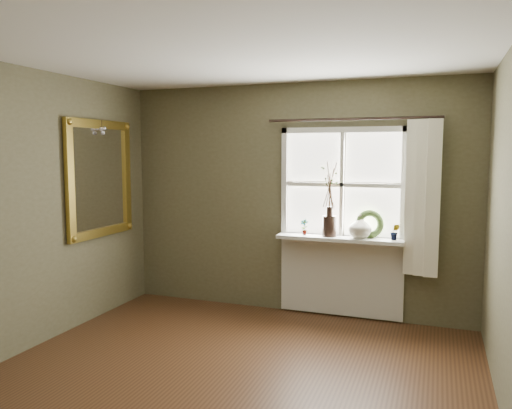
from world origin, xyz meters
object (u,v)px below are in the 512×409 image
object	(u,v)px
dark_jug	(329,226)
gilt_mirror	(100,178)
cream_vase	(360,226)
wreath	(370,227)

from	to	relation	value
dark_jug	gilt_mirror	bearing A→B (deg)	-162.69
gilt_mirror	cream_vase	bearing A→B (deg)	15.32
dark_jug	gilt_mirror	distance (m)	2.57
cream_vase	wreath	size ratio (longest dim) A/B	0.82
dark_jug	cream_vase	world-z (taller)	cream_vase
dark_jug	cream_vase	bearing A→B (deg)	0.00
cream_vase	wreath	xyz separation A→B (m)	(0.10, 0.04, -0.01)
dark_jug	cream_vase	distance (m)	0.33
wreath	cream_vase	bearing A→B (deg)	178.01
cream_vase	gilt_mirror	size ratio (longest dim) A/B	0.20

